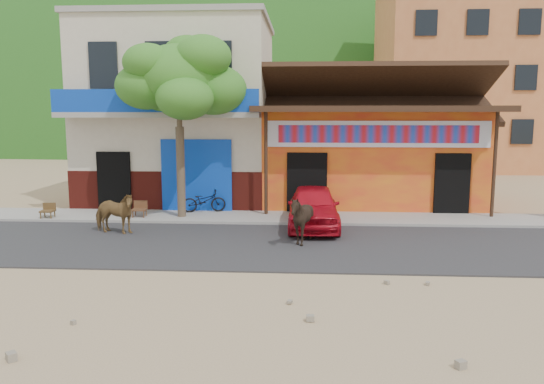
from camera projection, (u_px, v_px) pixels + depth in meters
The scene contains 14 objects.
ground at pixel (325, 274), 11.85m from camera, with size 120.00×120.00×0.00m, color #9E825B.
road at pixel (322, 246), 14.31m from camera, with size 60.00×5.00×0.04m, color #28282B.
sidewalk at pixel (319, 219), 17.76m from camera, with size 60.00×2.00×0.12m, color gray.
dance_club at pixel (366, 157), 21.33m from camera, with size 8.00×6.00×3.60m, color orange.
cafe_building at pixel (182, 114), 21.53m from camera, with size 7.00×6.00×7.00m, color beige.
apartment_front at pixel (453, 74), 34.09m from camera, with size 9.00×9.00×12.00m, color #CC723F.
hillside at pixel (309, 55), 79.14m from camera, with size 100.00×40.00×24.00m, color #194C14.
tree at pixel (180, 127), 17.39m from camera, with size 3.00×3.00×6.00m, color #2D721E, non-canonical shape.
cow_tan at pixel (114, 213), 15.59m from camera, with size 0.66×1.45×1.22m, color olive.
cow_dark at pixel (302, 220), 14.32m from camera, with size 1.09×1.23×1.36m, color black.
red_car at pixel (313, 207), 16.41m from camera, with size 1.55×3.84×1.31m, color red.
scooter at pixel (204, 201), 18.56m from camera, with size 0.53×1.51×0.79m, color black.
cafe_chair_left at pixel (47, 204), 17.54m from camera, with size 0.42×0.42×0.90m, color #4B3419, non-canonical shape.
cafe_chair_right at pixel (139, 202), 17.69m from camera, with size 0.46×0.46×0.98m, color #4D2919, non-canonical shape.
Camera 1 is at (-0.49, -11.49, 3.59)m, focal length 35.00 mm.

